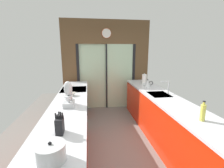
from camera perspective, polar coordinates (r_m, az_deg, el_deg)
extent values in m
cube|color=slate|center=(3.60, 1.65, -18.44)|extent=(5.04, 7.60, 0.02)
cube|color=brown|center=(4.91, -2.11, 18.34)|extent=(2.64, 0.08, 0.70)
cube|color=#B2D1AD|center=(4.94, -6.87, 2.50)|extent=(0.80, 0.02, 2.00)
cube|color=#B2D1AD|center=(5.00, 2.83, 2.68)|extent=(0.80, 0.02, 2.00)
cube|color=black|center=(4.93, -11.98, 2.30)|extent=(0.08, 0.10, 2.00)
cube|color=black|center=(5.12, 7.63, 2.82)|extent=(0.08, 0.10, 2.00)
cube|color=black|center=(4.95, -1.99, 2.60)|extent=(0.04, 0.10, 2.00)
cube|color=brown|center=(4.95, -14.87, 2.19)|extent=(0.42, 0.08, 2.00)
cube|color=brown|center=(5.19, 10.28, 2.87)|extent=(0.42, 0.08, 2.00)
cylinder|color=white|center=(4.84, -2.02, 17.82)|extent=(0.26, 0.03, 0.26)
torus|color=#DB4C23|center=(4.84, -2.02, 17.82)|extent=(0.28, 0.02, 0.28)
cube|color=red|center=(2.56, -16.11, -21.12)|extent=(0.58, 2.55, 0.88)
cube|color=red|center=(4.55, -12.66, -5.82)|extent=(0.58, 0.65, 0.88)
cube|color=#BCBCC1|center=(2.92, -15.12, -6.72)|extent=(0.62, 3.80, 0.04)
cube|color=red|center=(3.41, 18.24, -12.41)|extent=(0.58, 3.80, 0.88)
cube|color=#BCBCC1|center=(3.25, 18.78, -5.01)|extent=(0.62, 3.80, 0.04)
cube|color=#B7BABC|center=(3.46, 16.60, -3.93)|extent=(0.40, 0.48, 0.05)
cylinder|color=#B7BABC|center=(3.51, 19.72, -1.18)|extent=(0.02, 0.02, 0.27)
cylinder|color=#B7BABC|center=(3.44, 18.55, 0.82)|extent=(0.18, 0.02, 0.02)
cube|color=#B7BABC|center=(3.96, -13.26, -8.59)|extent=(0.58, 0.60, 0.88)
cube|color=black|center=(3.94, -8.96, -7.94)|extent=(0.01, 0.48, 0.28)
cube|color=black|center=(3.83, -13.59, -2.07)|extent=(0.58, 0.60, 0.03)
cylinder|color=#B7BABC|center=(3.66, -9.06, -4.20)|extent=(0.02, 0.04, 0.04)
cylinder|color=#B7BABC|center=(3.84, -9.05, -3.45)|extent=(0.02, 0.04, 0.04)
cylinder|color=#B7BABC|center=(4.01, -9.04, -2.76)|extent=(0.02, 0.04, 0.04)
cylinder|color=gray|center=(3.30, -14.03, -4.04)|extent=(0.07, 0.07, 0.01)
cone|color=gray|center=(3.29, -14.06, -3.51)|extent=(0.16, 0.16, 0.06)
cube|color=black|center=(1.88, -18.32, -14.13)|extent=(0.08, 0.14, 0.18)
cylinder|color=black|center=(1.84, -19.68, -10.90)|extent=(0.02, 0.02, 0.07)
cylinder|color=black|center=(1.84, -19.11, -11.11)|extent=(0.02, 0.02, 0.05)
cylinder|color=black|center=(1.83, -18.58, -10.68)|extent=(0.02, 0.02, 0.08)
cylinder|color=black|center=(1.83, -18.01, -10.75)|extent=(0.02, 0.02, 0.08)
cylinder|color=black|center=(1.83, -17.44, -10.89)|extent=(0.02, 0.02, 0.07)
cube|color=#B7BABC|center=(2.71, -15.23, -6.91)|extent=(0.17, 0.26, 0.08)
cube|color=#B7BABC|center=(2.76, -15.17, -3.48)|extent=(0.10, 0.08, 0.20)
ellipsoid|color=#B7BABC|center=(2.62, -15.57, -1.60)|extent=(0.13, 0.12, 0.24)
cone|color=#B7BABC|center=(2.65, -15.40, -5.48)|extent=(0.15, 0.15, 0.13)
cylinder|color=#B7BABC|center=(1.51, -21.24, -22.30)|extent=(0.25, 0.25, 0.14)
cylinder|color=#B7BABC|center=(1.47, -21.48, -19.84)|extent=(0.25, 0.25, 0.01)
sphere|color=black|center=(1.46, -21.53, -19.30)|extent=(0.03, 0.03, 0.03)
cone|color=#B7BABC|center=(4.03, 12.69, 0.16)|extent=(0.18, 0.18, 0.17)
sphere|color=black|center=(4.01, 12.75, 1.51)|extent=(0.03, 0.03, 0.03)
cylinder|color=#B7BABC|center=(4.00, 11.59, 0.24)|extent=(0.08, 0.02, 0.07)
torus|color=black|center=(4.06, 13.85, 0.31)|extent=(0.11, 0.01, 0.11)
cylinder|color=#D1CC4C|center=(2.39, 29.92, -8.98)|extent=(0.07, 0.07, 0.22)
cylinder|color=#D1CC4C|center=(2.35, 30.26, -6.03)|extent=(0.03, 0.03, 0.04)
cylinder|color=black|center=(2.34, 30.32, -5.44)|extent=(0.04, 0.04, 0.01)
cylinder|color=#B7BABC|center=(4.26, 11.49, -0.22)|extent=(0.14, 0.14, 0.01)
cylinder|color=white|center=(4.24, 11.56, 1.62)|extent=(0.12, 0.12, 0.27)
sphere|color=#B7BABC|center=(4.21, 11.65, 3.59)|extent=(0.03, 0.03, 0.03)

